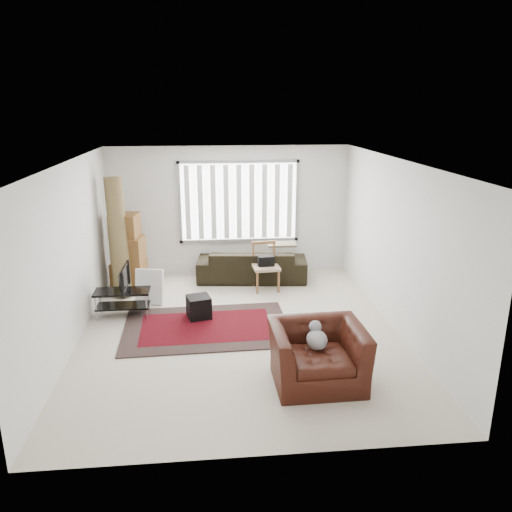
{
  "coord_description": "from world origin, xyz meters",
  "views": [
    {
      "loc": [
        -0.46,
        -7.32,
        3.49
      ],
      "look_at": [
        0.33,
        0.68,
        1.05
      ],
      "focal_mm": 35.0,
      "sensor_mm": 36.0,
      "label": 1
    }
  ],
  "objects_px": {
    "side_chair": "(266,264)",
    "armchair": "(318,351)",
    "moving_boxes": "(128,255)",
    "tv_stand": "(122,298)",
    "sofa": "(252,260)"
  },
  "relations": [
    {
      "from": "moving_boxes",
      "to": "sofa",
      "type": "xyz_separation_m",
      "value": [
        2.45,
        0.3,
        -0.27
      ]
    },
    {
      "from": "sofa",
      "to": "armchair",
      "type": "relative_size",
      "value": 1.83
    },
    {
      "from": "side_chair",
      "to": "armchair",
      "type": "distance_m",
      "value": 3.5
    },
    {
      "from": "side_chair",
      "to": "armchair",
      "type": "xyz_separation_m",
      "value": [
        0.26,
        -3.49,
        -0.06
      ]
    },
    {
      "from": "sofa",
      "to": "side_chair",
      "type": "distance_m",
      "value": 0.63
    },
    {
      "from": "moving_boxes",
      "to": "armchair",
      "type": "xyz_separation_m",
      "value": [
        2.93,
        -3.77,
        -0.26
      ]
    },
    {
      "from": "sofa",
      "to": "armchair",
      "type": "distance_m",
      "value": 4.1
    },
    {
      "from": "tv_stand",
      "to": "side_chair",
      "type": "distance_m",
      "value": 2.8
    },
    {
      "from": "tv_stand",
      "to": "side_chair",
      "type": "height_order",
      "value": "side_chair"
    },
    {
      "from": "moving_boxes",
      "to": "sofa",
      "type": "distance_m",
      "value": 2.48
    },
    {
      "from": "moving_boxes",
      "to": "sofa",
      "type": "bearing_deg",
      "value": 7.02
    },
    {
      "from": "tv_stand",
      "to": "armchair",
      "type": "height_order",
      "value": "armchair"
    },
    {
      "from": "tv_stand",
      "to": "moving_boxes",
      "type": "distance_m",
      "value": 1.39
    },
    {
      "from": "tv_stand",
      "to": "moving_boxes",
      "type": "relative_size",
      "value": 0.62
    },
    {
      "from": "tv_stand",
      "to": "sofa",
      "type": "xyz_separation_m",
      "value": [
        2.37,
        1.64,
        0.09
      ]
    }
  ]
}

